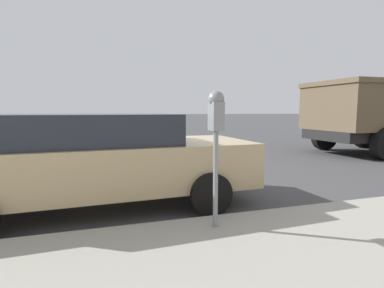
{
  "coord_description": "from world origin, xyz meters",
  "views": [
    {
      "loc": [
        -5.89,
        0.76,
        1.55
      ],
      "look_at": [
        -2.18,
        -0.4,
        1.11
      ],
      "focal_mm": 28.0,
      "sensor_mm": 36.0,
      "label": 1
    }
  ],
  "objects": [
    {
      "name": "ground_plane",
      "position": [
        0.0,
        0.0,
        0.0
      ],
      "size": [
        220.0,
        220.0,
        0.0
      ],
      "primitive_type": "plane",
      "color": "#424244"
    },
    {
      "name": "parking_meter",
      "position": [
        -2.58,
        -0.57,
        1.39
      ],
      "size": [
        0.21,
        0.19,
        1.66
      ],
      "color": "gray",
      "rests_on": "sidewalk"
    },
    {
      "name": "car_tan",
      "position": [
        -1.0,
        0.81,
        0.8
      ],
      "size": [
        2.16,
        4.94,
        1.5
      ],
      "rotation": [
        0.0,
        0.0,
        3.18
      ],
      "color": "tan",
      "rests_on": "ground_plane"
    }
  ]
}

